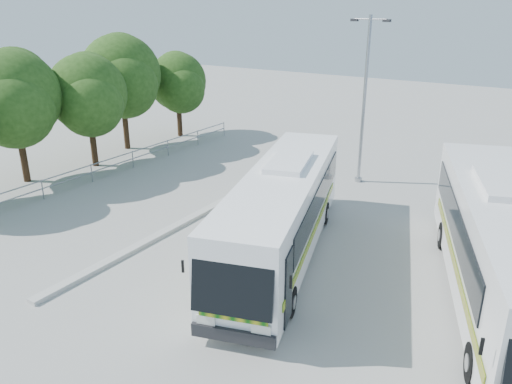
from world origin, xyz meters
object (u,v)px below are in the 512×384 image
Objects in this scene: tree_far_c at (88,94)px; tree_far_d at (122,75)px; lamppost at (365,94)px; tree_far_b at (14,97)px; coach_adjacent at (502,247)px; tree_far_e at (178,82)px; coach_main at (283,211)px.

tree_far_c is 0.88× the size of tree_far_d.
lamppost is (15.31, 2.02, -0.12)m from tree_far_d.
lamppost is at bearing 32.66° from tree_far_b.
coach_adjacent is at bearing -7.59° from tree_far_c.
coach_main is (15.37, -12.06, -2.06)m from tree_far_e.
lamppost reaches higher than tree_far_c.
lamppost is (14.63, -2.48, 0.81)m from tree_far_e.
tree_far_b is at bearing 163.75° from coach_adjacent.
tree_far_d reaches higher than coach_adjacent.
tree_far_e is 25.31m from coach_adjacent.
tree_far_c is 15.55m from coach_main.
tree_far_e is (0.68, 4.50, -0.93)m from tree_far_d.
tree_far_d is at bearing 107.83° from tree_far_c.
tree_far_c is at bearing 77.09° from tree_far_b.
tree_far_b is 17.84m from lamppost.
tree_far_d reaches higher than coach_main.
tree_far_b is at bearing -91.83° from tree_far_e.
lamppost is (14.12, 5.72, 0.44)m from tree_far_c.
coach_main is at bearing -79.85° from lamppost.
tree_far_b is 7.61m from tree_far_d.
tree_far_c is 22.45m from coach_adjacent.
tree_far_d reaches higher than tree_far_e.
tree_far_b is 0.54× the size of coach_adjacent.
tree_far_b is 12.13m from tree_far_e.
tree_far_c is (0.89, 3.90, -0.31)m from tree_far_b.
tree_far_c is at bearing -86.46° from tree_far_e.
tree_far_b is 1.07× the size of tree_far_c.
lamppost is at bearing 22.06° from tree_far_c.
coach_main is 10.03m from lamppost.
tree_far_d reaches higher than tree_far_c.
tree_far_e is (0.39, 12.10, -0.68)m from tree_far_b.
lamppost reaches higher than coach_adjacent.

